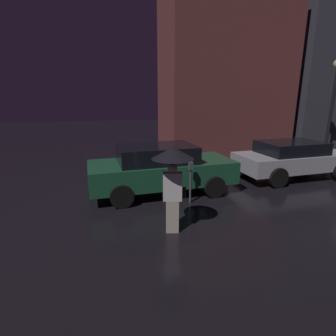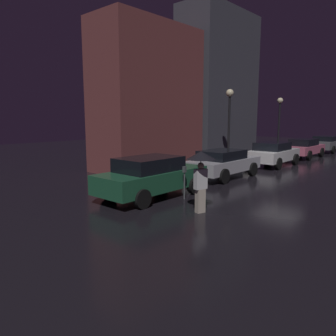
{
  "view_description": "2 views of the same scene",
  "coord_description": "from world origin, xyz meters",
  "px_view_note": "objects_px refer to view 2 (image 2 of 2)",
  "views": [
    {
      "loc": [
        -10.82,
        -6.56,
        2.99
      ],
      "look_at": [
        -8.89,
        -0.04,
        1.16
      ],
      "focal_mm": 28.0,
      "sensor_mm": 36.0,
      "label": 1
    },
    {
      "loc": [
        -17.41,
        -7.39,
        3.05
      ],
      "look_at": [
        -9.4,
        -0.16,
        1.35
      ],
      "focal_mm": 35.0,
      "sensor_mm": 36.0,
      "label": 2
    }
  ],
  "objects_px": {
    "parked_car_pink": "(304,148)",
    "street_lamp_near": "(229,110)",
    "parked_car_silver": "(223,163)",
    "parked_car_grey": "(327,143)",
    "parked_car_green": "(152,176)",
    "parked_car_white": "(273,153)",
    "pedestrian_with_umbrella": "(201,166)",
    "street_lamp_far": "(279,114)",
    "parking_meter": "(184,179)"
  },
  "relations": [
    {
      "from": "parked_car_silver",
      "to": "parked_car_white",
      "type": "bearing_deg",
      "value": -1.36
    },
    {
      "from": "parked_car_green",
      "to": "parked_car_silver",
      "type": "distance_m",
      "value": 5.28
    },
    {
      "from": "parked_car_white",
      "to": "parked_car_grey",
      "type": "xyz_separation_m",
      "value": [
        11.15,
        0.11,
        -0.05
      ]
    },
    {
      "from": "parked_car_grey",
      "to": "pedestrian_with_umbrella",
      "type": "distance_m",
      "value": 22.51
    },
    {
      "from": "parking_meter",
      "to": "street_lamp_near",
      "type": "xyz_separation_m",
      "value": [
        8.49,
        3.38,
        2.66
      ]
    },
    {
      "from": "parked_car_green",
      "to": "pedestrian_with_umbrella",
      "type": "bearing_deg",
      "value": -99.67
    },
    {
      "from": "parked_car_green",
      "to": "pedestrian_with_umbrella",
      "type": "xyz_separation_m",
      "value": [
        -0.42,
        -2.61,
        0.7
      ]
    },
    {
      "from": "pedestrian_with_umbrella",
      "to": "parking_meter",
      "type": "bearing_deg",
      "value": 71.85
    },
    {
      "from": "parked_car_grey",
      "to": "parking_meter",
      "type": "bearing_deg",
      "value": -175.67
    },
    {
      "from": "parking_meter",
      "to": "street_lamp_far",
      "type": "bearing_deg",
      "value": 12.37
    },
    {
      "from": "pedestrian_with_umbrella",
      "to": "parked_car_white",
      "type": "bearing_deg",
      "value": 29.53
    },
    {
      "from": "parked_car_pink",
      "to": "street_lamp_near",
      "type": "height_order",
      "value": "street_lamp_near"
    },
    {
      "from": "parked_car_white",
      "to": "street_lamp_far",
      "type": "distance_m",
      "value": 7.12
    },
    {
      "from": "parked_car_silver",
      "to": "street_lamp_near",
      "type": "xyz_separation_m",
      "value": [
        3.8,
        2.06,
        2.66
      ]
    },
    {
      "from": "street_lamp_far",
      "to": "parking_meter",
      "type": "bearing_deg",
      "value": -167.63
    },
    {
      "from": "pedestrian_with_umbrella",
      "to": "street_lamp_far",
      "type": "relative_size",
      "value": 0.44
    },
    {
      "from": "parked_car_green",
      "to": "parked_car_pink",
      "type": "height_order",
      "value": "parked_car_green"
    },
    {
      "from": "parked_car_pink",
      "to": "parked_car_white",
      "type": "bearing_deg",
      "value": -179.85
    },
    {
      "from": "parked_car_grey",
      "to": "pedestrian_with_umbrella",
      "type": "relative_size",
      "value": 2.3
    },
    {
      "from": "parking_meter",
      "to": "street_lamp_far",
      "type": "xyz_separation_m",
      "value": [
        16.4,
        3.6,
        2.46
      ]
    },
    {
      "from": "parking_meter",
      "to": "street_lamp_near",
      "type": "bearing_deg",
      "value": 21.68
    },
    {
      "from": "parked_car_green",
      "to": "parked_car_pink",
      "type": "bearing_deg",
      "value": -0.14
    },
    {
      "from": "parked_car_silver",
      "to": "parking_meter",
      "type": "height_order",
      "value": "parked_car_silver"
    },
    {
      "from": "parked_car_green",
      "to": "street_lamp_near",
      "type": "relative_size",
      "value": 0.97
    },
    {
      "from": "parked_car_silver",
      "to": "parked_car_white",
      "type": "height_order",
      "value": "parked_car_white"
    },
    {
      "from": "parking_meter",
      "to": "street_lamp_near",
      "type": "relative_size",
      "value": 0.26
    },
    {
      "from": "parked_car_pink",
      "to": "street_lamp_near",
      "type": "relative_size",
      "value": 0.92
    },
    {
      "from": "parking_meter",
      "to": "pedestrian_with_umbrella",
      "type": "bearing_deg",
      "value": -124.24
    },
    {
      "from": "street_lamp_far",
      "to": "pedestrian_with_umbrella",
      "type": "bearing_deg",
      "value": -163.74
    },
    {
      "from": "street_lamp_near",
      "to": "street_lamp_far",
      "type": "xyz_separation_m",
      "value": [
        7.91,
        0.22,
        -0.19
      ]
    },
    {
      "from": "pedestrian_with_umbrella",
      "to": "street_lamp_far",
      "type": "bearing_deg",
      "value": 32.35
    },
    {
      "from": "parked_car_grey",
      "to": "pedestrian_with_umbrella",
      "type": "height_order",
      "value": "pedestrian_with_umbrella"
    },
    {
      "from": "parked_car_green",
      "to": "street_lamp_far",
      "type": "relative_size",
      "value": 1.01
    },
    {
      "from": "parked_car_pink",
      "to": "parked_car_silver",
      "type": "bearing_deg",
      "value": 179.38
    },
    {
      "from": "parked_car_white",
      "to": "street_lamp_far",
      "type": "bearing_deg",
      "value": 19.7
    },
    {
      "from": "parked_car_green",
      "to": "street_lamp_near",
      "type": "xyz_separation_m",
      "value": [
        9.08,
        2.25,
        2.61
      ]
    },
    {
      "from": "parked_car_pink",
      "to": "parked_car_green",
      "type": "bearing_deg",
      "value": -179.78
    },
    {
      "from": "parked_car_grey",
      "to": "parked_car_pink",
      "type": "bearing_deg",
      "value": -178.26
    },
    {
      "from": "parked_car_grey",
      "to": "parked_car_green",
      "type": "bearing_deg",
      "value": -178.71
    },
    {
      "from": "street_lamp_near",
      "to": "street_lamp_far",
      "type": "distance_m",
      "value": 7.91
    },
    {
      "from": "parked_car_white",
      "to": "street_lamp_near",
      "type": "xyz_separation_m",
      "value": [
        -1.67,
        2.19,
        2.63
      ]
    },
    {
      "from": "parked_car_silver",
      "to": "parked_car_white",
      "type": "relative_size",
      "value": 1.04
    },
    {
      "from": "parked_car_grey",
      "to": "street_lamp_far",
      "type": "height_order",
      "value": "street_lamp_far"
    },
    {
      "from": "parked_car_grey",
      "to": "pedestrian_with_umbrella",
      "type": "bearing_deg",
      "value": -172.06
    },
    {
      "from": "parking_meter",
      "to": "parked_car_silver",
      "type": "bearing_deg",
      "value": 15.63
    },
    {
      "from": "street_lamp_near",
      "to": "parking_meter",
      "type": "bearing_deg",
      "value": -158.32
    },
    {
      "from": "parked_car_white",
      "to": "parked_car_silver",
      "type": "bearing_deg",
      "value": 177.28
    },
    {
      "from": "parked_car_silver",
      "to": "parked_car_grey",
      "type": "relative_size",
      "value": 0.97
    },
    {
      "from": "parked_car_silver",
      "to": "street_lamp_far",
      "type": "relative_size",
      "value": 0.97
    },
    {
      "from": "parked_car_pink",
      "to": "pedestrian_with_umbrella",
      "type": "xyz_separation_m",
      "value": [
        -16.58,
        -2.69,
        0.76
      ]
    }
  ]
}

